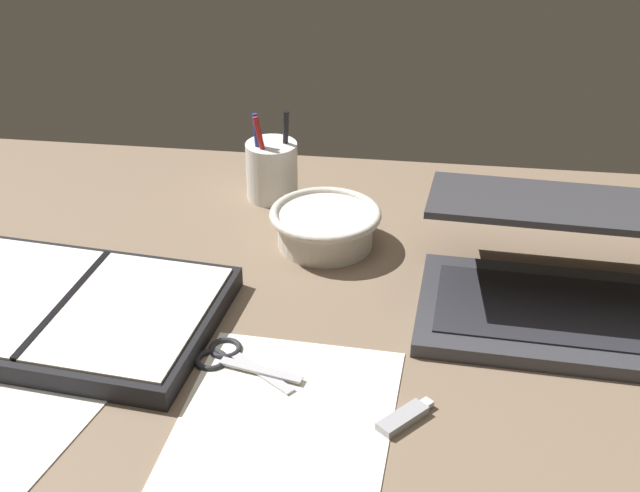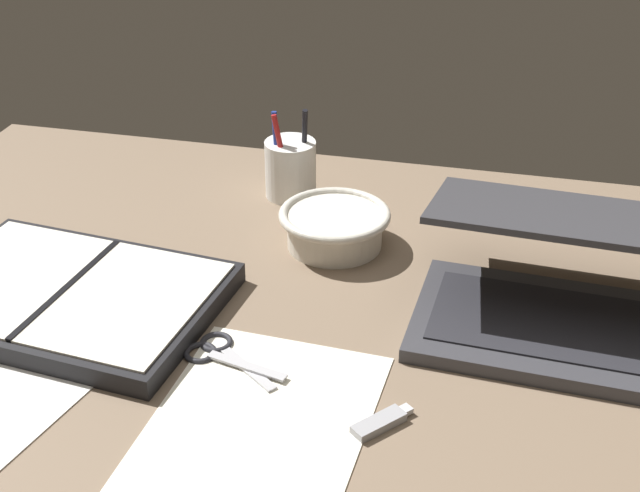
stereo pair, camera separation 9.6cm
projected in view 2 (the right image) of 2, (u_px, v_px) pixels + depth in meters
desk_top at (326, 342)px, 105.31cm from camera, size 140.00×100.00×2.00cm
laptop at (573, 291)px, 104.28cm from camera, size 37.25×30.42×14.32cm
bowl at (335, 226)px, 121.71cm from camera, size 15.33×15.33×5.36cm
pen_cup at (290, 168)px, 134.20cm from camera, size 7.72×7.72×14.24cm
planner at (69, 297)px, 109.35cm from camera, size 38.55×29.18×3.07cm
scissors at (218, 352)px, 101.42cm from camera, size 12.83×9.15×0.80cm
paper_sheet_front at (258, 426)px, 91.11cm from camera, size 23.53×31.02×0.16cm
usb_drive at (380, 423)px, 90.90cm from camera, size 5.91×6.50×1.00cm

